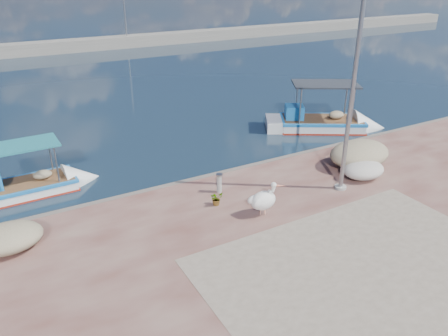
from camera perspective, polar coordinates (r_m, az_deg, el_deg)
ground at (r=14.24m, az=7.67°, el=-10.37°), size 1400.00×1400.00×0.00m
quay_patch at (r=12.84m, az=19.74°, el=-13.49°), size 9.00×7.00×0.01m
breakwater at (r=50.23m, az=-21.48°, el=14.47°), size 120.00×2.20×7.50m
boat_left at (r=18.89m, az=-24.30°, el=-2.52°), size 5.02×1.76×2.40m
boat_right at (r=24.75m, az=12.48°, el=5.51°), size 6.39×4.92×2.99m
pelican at (r=14.67m, az=5.22°, el=-4.17°), size 1.27×0.89×1.22m
lamp_post at (r=16.00m, az=16.16°, el=8.02°), size 0.44×0.96×7.00m
bollard_near at (r=16.15m, az=-0.63°, el=-1.89°), size 0.25×0.25×0.75m
potted_plant at (r=15.38m, az=-0.99°, el=-4.00°), size 0.50×0.46×0.49m
net_pile_c at (r=19.13m, az=17.26°, el=1.78°), size 2.74×1.96×1.08m
net_pile_b at (r=14.50m, az=-26.34°, el=-8.19°), size 1.96×1.53×0.76m
net_pile_d at (r=18.18m, az=17.77°, el=-0.22°), size 1.77×1.33×0.66m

